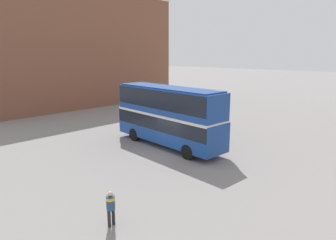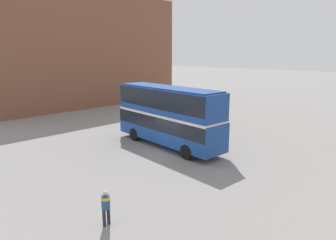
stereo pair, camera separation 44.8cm
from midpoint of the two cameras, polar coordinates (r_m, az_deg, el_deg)
The scene contains 5 objects.
ground_plane at distance 22.38m, azimuth 0.54°, elevation -6.43°, with size 240.00×240.00×0.00m, color gray.
building_row_left at distance 46.54m, azimuth -16.57°, elevation 12.87°, with size 10.95×28.75×15.90m.
double_decker_bus at distance 23.52m, azimuth 0.55°, elevation 1.40°, with size 10.27×3.10×4.76m.
pedestrian_foreground at distance 13.49m, azimuth -10.81°, elevation -15.50°, with size 0.44×0.44×1.60m.
parked_car_kerb_near at distance 36.14m, azimuth 0.50°, elevation 2.14°, with size 4.57×2.10×1.48m.
Camera 2 is at (14.97, -14.96, 7.26)m, focal length 32.00 mm.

